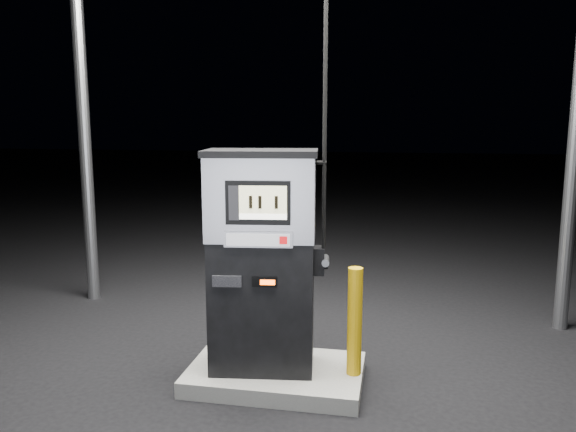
# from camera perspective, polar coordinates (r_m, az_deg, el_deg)

# --- Properties ---
(ground) EXTENTS (80.00, 80.00, 0.00)m
(ground) POSITION_cam_1_polar(r_m,az_deg,el_deg) (5.47, -1.24, -16.48)
(ground) COLOR black
(ground) RESTS_ON ground
(pump_island) EXTENTS (1.60, 1.00, 0.15)m
(pump_island) POSITION_cam_1_polar(r_m,az_deg,el_deg) (5.44, -1.24, -15.77)
(pump_island) COLOR slate
(pump_island) RESTS_ON ground
(fuel_dispenser) EXTENTS (1.14, 0.72, 4.17)m
(fuel_dispenser) POSITION_cam_1_polar(r_m,az_deg,el_deg) (5.07, -2.61, -4.37)
(fuel_dispenser) COLOR black
(fuel_dispenser) RESTS_ON pump_island
(bollard_left) EXTENTS (0.13, 0.13, 0.87)m
(bollard_left) POSITION_cam_1_polar(r_m,az_deg,el_deg) (5.53, -6.78, -9.73)
(bollard_left) COLOR #CE9B0B
(bollard_left) RESTS_ON pump_island
(bollard_right) EXTENTS (0.16, 0.16, 0.99)m
(bollard_right) POSITION_cam_1_polar(r_m,az_deg,el_deg) (5.12, 6.79, -10.60)
(bollard_right) COLOR #CE9B0B
(bollard_right) RESTS_ON pump_island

